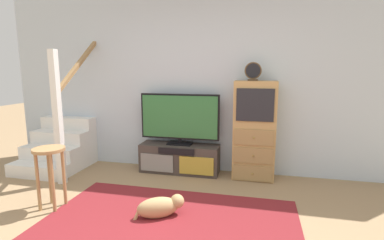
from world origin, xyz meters
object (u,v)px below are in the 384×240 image
at_px(desk_clock, 253,71).
at_px(side_cabinet, 254,131).
at_px(dog, 161,207).
at_px(media_console, 180,158).
at_px(bar_stool_near, 50,163).
at_px(television, 180,118).

bearing_deg(desk_clock, side_cabinet, 18.63).
height_order(desk_clock, dog, desk_clock).
relative_size(media_console, dog, 2.38).
distance_m(desk_clock, bar_stool_near, 2.76).
relative_size(media_console, side_cabinet, 0.86).
bearing_deg(bar_stool_near, dog, 3.15).
height_order(television, bar_stool_near, television).
bearing_deg(television, desk_clock, -1.57).
bearing_deg(desk_clock, television, 178.43).
height_order(media_console, side_cabinet, side_cabinet).
bearing_deg(side_cabinet, desk_clock, -161.37).
relative_size(bar_stool_near, dog, 1.39).
distance_m(television, dog, 1.58).
bearing_deg(bar_stool_near, side_cabinet, 33.84).
xyz_separation_m(side_cabinet, bar_stool_near, (-2.17, -1.46, -0.17)).
height_order(media_console, desk_clock, desk_clock).
distance_m(side_cabinet, dog, 1.76).
relative_size(desk_clock, bar_stool_near, 0.36).
distance_m(television, desk_clock, 1.25).
xyz_separation_m(side_cabinet, desk_clock, (-0.04, -0.01, 0.82)).
relative_size(media_console, television, 1.00).
height_order(television, desk_clock, desk_clock).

